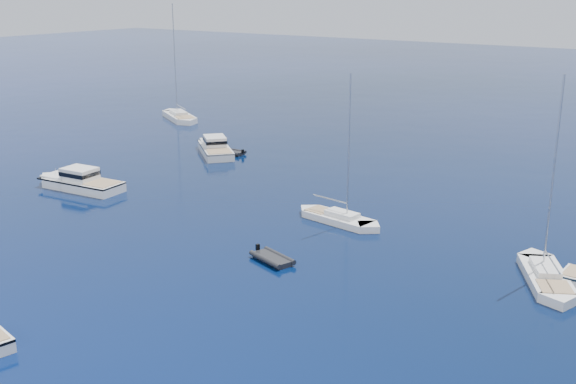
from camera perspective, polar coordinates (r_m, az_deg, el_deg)
ground at (r=43.79m, az=-20.05°, el=-9.53°), size 400.00×400.00×0.00m
motor_cruiser_centre at (r=68.90m, az=-16.57°, el=0.26°), size 10.20×3.94×2.62m
motor_cruiser_far_l at (r=80.32m, az=-5.95°, el=3.14°), size 9.45×8.77×2.60m
sailboat_mid_r at (r=48.77m, az=20.16°, el=-6.83°), size 6.50×9.43×13.77m
sailboat_centre at (r=57.00m, az=4.13°, el=-2.44°), size 8.76×3.45×12.54m
sailboat_far_l at (r=101.52m, az=-8.80°, el=5.85°), size 11.12×8.33×16.52m
tender_grey_near at (r=48.99m, az=-1.28°, el=-5.65°), size 3.95×2.95×0.95m
tender_grey_far at (r=79.99m, az=-4.74°, el=3.11°), size 3.72×2.06×0.95m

